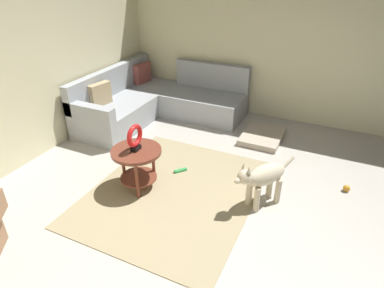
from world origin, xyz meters
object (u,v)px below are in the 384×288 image
Objects in this scene: dog_bed_mat at (262,136)px; dog_toy_ball at (347,188)px; dog at (263,177)px; dog_toy_rope at (180,170)px; sectional_couch at (157,102)px; torus_sculpture at (135,137)px; side_table at (137,159)px.

dog_bed_mat is 9.49× the size of dog_toy_ball.
dog_toy_rope is (0.20, 1.14, -0.35)m from dog.
dog is (-1.61, -2.33, 0.09)m from sectional_couch.
dog is (-1.61, -0.39, 0.33)m from dog_bed_mat.
torus_sculpture reaches higher than dog_bed_mat.
dog reaches higher than side_table.
sectional_couch reaches higher than torus_sculpture.
sectional_couch is at bearing 0.12° from dog.
torus_sculpture is at bearing 113.31° from dog_toy_ball.
dog_bed_mat is (1.92, -1.06, -0.37)m from side_table.
side_table is (-1.93, -0.88, 0.13)m from sectional_couch.
torus_sculpture is at bearing 148.75° from dog_toy_rope.
dog_bed_mat is 1.59m from dog_toy_rope.
side_table is 0.72m from dog_toy_rope.
dog_toy_ball is 2.10m from dog_toy_rope.
sectional_couch is 12.90× the size of dog_toy_rope.
torus_sculpture is 0.92m from dog_toy_rope.
side_table is at bearing 113.31° from dog_toy_ball.
torus_sculpture is 0.45× the size of dog.
dog_toy_ball is (-0.91, -3.23, -0.25)m from sectional_couch.
dog is 1.21m from dog_toy_rope.
dog_bed_mat reaches higher than dog_toy_rope.
dog_toy_ball is at bearing -107.42° from dog.
sectional_couch is at bearing 89.84° from dog_bed_mat.
dog_bed_mat reaches higher than dog_toy_ball.
torus_sculpture is at bearing -155.55° from sectional_couch.
sectional_couch reaches higher than dog_bed_mat.
sectional_couch is 26.69× the size of dog_toy_ball.
dog_bed_mat is at bearing -41.62° from dog.
side_table is 2.59m from dog_toy_ball.
dog is at bearing 127.76° from dog_toy_ball.
side_table is at bearing 90.00° from torus_sculpture.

